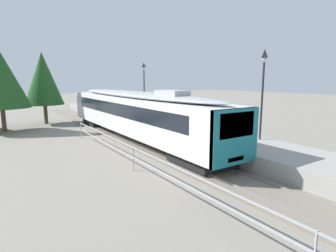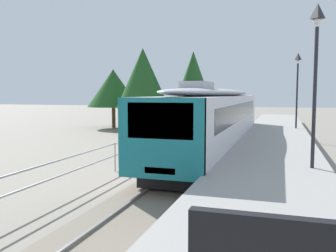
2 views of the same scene
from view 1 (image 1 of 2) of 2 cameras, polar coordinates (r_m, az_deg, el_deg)
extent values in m
plane|color=gray|center=(14.76, -7.94, -8.05)|extent=(160.00, 160.00, 0.00)
cube|color=slate|center=(16.21, 1.71, -6.23)|extent=(3.20, 60.00, 0.06)
cube|color=slate|center=(15.80, -0.43, -6.38)|extent=(0.08, 60.00, 0.08)
cube|color=slate|center=(16.60, 3.75, -5.61)|extent=(0.08, 60.00, 0.08)
cube|color=silver|center=(20.55, -7.29, 2.61)|extent=(2.80, 20.43, 2.55)
cube|color=#19757F|center=(12.43, 13.93, -2.26)|extent=(2.80, 0.24, 2.55)
cube|color=black|center=(12.27, 14.31, 0.24)|extent=(2.13, 0.08, 1.12)
cube|color=black|center=(20.50, -7.31, 3.74)|extent=(2.82, 17.16, 0.92)
ellipsoid|color=#A8AAAF|center=(20.42, -7.37, 6.66)|extent=(2.69, 19.61, 0.44)
cube|color=#A8AAAF|center=(15.99, 0.80, 6.91)|extent=(1.10, 2.20, 0.36)
cube|color=#EAE5C6|center=(12.62, 13.98, -6.74)|extent=(1.00, 0.10, 0.20)
cube|color=black|center=(14.41, 6.90, -6.75)|extent=(2.24, 3.20, 0.55)
cube|color=black|center=(27.92, -14.36, 1.04)|extent=(2.24, 3.20, 0.55)
cube|color=#999691|center=(18.12, 10.16, -3.29)|extent=(3.90, 60.00, 0.90)
cylinder|color=#232328|center=(17.12, 19.18, 4.89)|extent=(0.12, 0.12, 4.60)
pyramid|color=#232328|center=(17.14, 19.72, 14.25)|extent=(0.34, 0.34, 0.50)
sphere|color=silver|center=(17.12, 19.65, 13.18)|extent=(0.24, 0.24, 0.24)
cylinder|color=#232328|center=(28.45, -5.04, 7.11)|extent=(0.12, 0.12, 4.60)
pyramid|color=#232328|center=(28.46, -5.13, 12.74)|extent=(0.34, 0.34, 0.50)
sphere|color=silver|center=(28.45, -5.12, 12.10)|extent=(0.24, 0.24, 0.24)
cube|color=#9EA0A5|center=(7.13, 28.93, -19.02)|extent=(0.05, 36.00, 0.05)
cylinder|color=#9EA0A5|center=(13.59, -7.30, -6.85)|extent=(0.06, 0.06, 1.25)
cylinder|color=#9EA0A5|center=(21.83, -17.85, -0.93)|extent=(0.06, 0.06, 1.25)
cylinder|color=brown|center=(27.46, -31.34, 1.12)|extent=(0.36, 0.36, 2.10)
cylinder|color=brown|center=(30.57, -24.36, 2.30)|extent=(0.36, 0.36, 1.98)
cone|color=#1E4C1E|center=(30.37, -24.85, 9.07)|extent=(3.77, 3.77, 5.25)
camera|label=2|loc=(12.84, 66.50, -1.24)|focal=38.51mm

